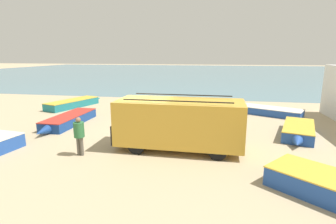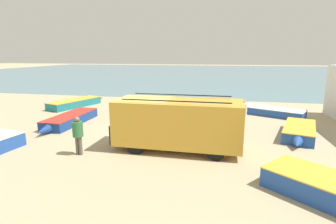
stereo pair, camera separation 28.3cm
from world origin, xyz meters
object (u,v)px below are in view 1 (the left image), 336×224
at_px(parked_van, 179,122).
at_px(fishing_rowboat_0, 68,120).
at_px(fishing_rowboat_4, 74,103).
at_px(fishing_rowboat_3, 196,110).
at_px(fisherman_1, 79,133).
at_px(fishing_rowboat_1, 269,111).
at_px(fisherman_0, 242,112).
at_px(fishing_rowboat_6, 298,131).

xyz_separation_m(parked_van, fishing_rowboat_0, (-7.02, 2.85, -0.92)).
xyz_separation_m(parked_van, fishing_rowboat_4, (-9.53, 7.95, -0.91)).
height_order(fishing_rowboat_3, fisherman_1, fisherman_1).
distance_m(fishing_rowboat_0, fisherman_1, 5.40).
distance_m(parked_van, fishing_rowboat_3, 7.01).
xyz_separation_m(fishing_rowboat_1, fisherman_0, (-2.25, -4.33, 0.78)).
bearing_deg(fishing_rowboat_4, parked_van, -112.23).
bearing_deg(fisherman_1, fishing_rowboat_0, 47.19).
relative_size(fishing_rowboat_0, fishing_rowboat_3, 1.26).
bearing_deg(fisherman_0, fishing_rowboat_1, -116.14).
distance_m(fishing_rowboat_0, fisherman_0, 10.03).
bearing_deg(fisherman_1, fisherman_0, -42.95).
distance_m(fishing_rowboat_3, fishing_rowboat_4, 9.76).
height_order(fishing_rowboat_1, fishing_rowboat_3, fishing_rowboat_3).
bearing_deg(fisherman_1, fishing_rowboat_4, 42.18).
relative_size(parked_van, fishing_rowboat_3, 1.35).
xyz_separation_m(fishing_rowboat_3, fishing_rowboat_4, (-9.71, 1.00, -0.02)).
height_order(fishing_rowboat_0, fisherman_0, fisherman_0).
relative_size(fishing_rowboat_1, fishing_rowboat_3, 1.15).
distance_m(fishing_rowboat_0, fishing_rowboat_3, 8.29).
height_order(fishing_rowboat_4, fishing_rowboat_6, fishing_rowboat_4).
height_order(fishing_rowboat_6, fisherman_0, fisherman_0).
bearing_deg(fishing_rowboat_4, fisherman_1, -131.47).
distance_m(fishing_rowboat_1, fisherman_0, 4.94).
bearing_deg(fishing_rowboat_3, fishing_rowboat_6, 57.54).
bearing_deg(fishing_rowboat_0, fishing_rowboat_6, 90.62).
xyz_separation_m(fishing_rowboat_0, fishing_rowboat_4, (-2.51, 5.11, 0.01)).
xyz_separation_m(fishing_rowboat_0, fishing_rowboat_3, (7.20, 4.11, 0.04)).
xyz_separation_m(fishing_rowboat_1, fishing_rowboat_4, (-14.75, 0.18, 0.04)).
bearing_deg(fishing_rowboat_1, fishing_rowboat_4, 25.59).
distance_m(fishing_rowboat_4, fisherman_0, 13.31).
bearing_deg(fishing_rowboat_4, fishing_rowboat_3, -78.26).
relative_size(fishing_rowboat_1, fishing_rowboat_4, 0.86).
bearing_deg(fishing_rowboat_3, fishing_rowboat_1, 103.12).
xyz_separation_m(parked_van, fishing_rowboat_6, (5.72, 2.88, -0.92)).
bearing_deg(fishing_rowboat_1, fishing_rowboat_0, 48.22).
distance_m(fishing_rowboat_3, fisherman_1, 9.39).
bearing_deg(fisherman_0, fishing_rowboat_0, 4.75).
xyz_separation_m(fishing_rowboat_1, fisherman_1, (-9.09, -9.26, 0.71)).
bearing_deg(fishing_rowboat_0, fishing_rowboat_1, 112.41).
relative_size(fishing_rowboat_4, fisherman_1, 3.38).
height_order(fishing_rowboat_1, fisherman_0, fisherman_0).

